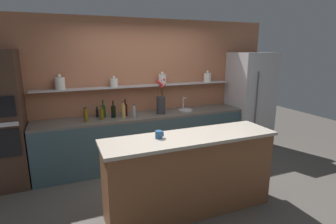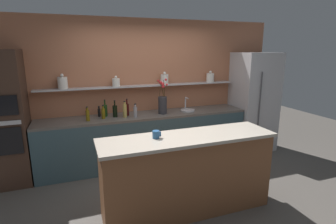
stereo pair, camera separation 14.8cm
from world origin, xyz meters
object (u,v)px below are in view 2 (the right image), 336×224
refrigerator (253,102)px  bottle_wine_4 (105,110)px  sink_fixture (187,109)px  bottle_sauce_1 (87,113)px  bottle_spirit_3 (135,111)px  coffee_mug (156,134)px  bottle_wine_0 (115,111)px  bottle_wine_6 (127,109)px  flower_vase (163,103)px  bottle_sauce_8 (99,112)px  bottle_oil_7 (103,113)px  bottle_oil_5 (88,115)px  bottle_spirit_2 (125,110)px  oven_tower (4,120)px

refrigerator → bottle_wine_4: bearing=177.1°
sink_fixture → bottle_sauce_1: size_ratio=1.64×
refrigerator → bottle_spirit_3: (-2.51, -0.08, 0.02)m
bottle_spirit_3 → coffee_mug: 1.45m
sink_fixture → bottle_wine_0: (-1.36, -0.00, 0.08)m
bottle_wine_6 → bottle_spirit_3: bearing=-56.9°
bottle_spirit_3 → flower_vase: bearing=8.1°
bottle_sauce_1 → bottle_sauce_8: bearing=-13.2°
bottle_sauce_1 → bottle_spirit_3: 0.84m
bottle_sauce_1 → coffee_mug: 1.88m
sink_fixture → bottle_oil_7: bearing=-178.4°
sink_fixture → bottle_sauce_8: sink_fixture is taller
coffee_mug → bottle_wine_4: bearing=103.2°
bottle_wine_0 → sink_fixture: bearing=0.1°
refrigerator → bottle_spirit_3: 2.51m
sink_fixture → bottle_wine_0: 1.37m
bottle_wine_0 → bottle_wine_4: size_ratio=0.99×
bottle_spirit_3 → bottle_wine_0: bearing=158.8°
sink_fixture → bottle_oil_5: (-1.82, -0.11, 0.07)m
sink_fixture → bottle_spirit_3: size_ratio=1.16×
bottle_oil_5 → refrigerator: bearing=1.1°
flower_vase → bottle_sauce_8: size_ratio=3.45×
bottle_spirit_2 → bottle_wine_4: 0.36m
flower_vase → coffee_mug: size_ratio=6.04×
bottle_spirit_2 → refrigerator: bearing=0.8°
bottle_wine_0 → bottle_oil_5: 0.47m
bottle_sauce_8 → bottle_wine_6: bearing=-10.2°
oven_tower → bottle_oil_7: oven_tower is taller
bottle_wine_6 → flower_vase: bearing=-8.4°
flower_vase → bottle_sauce_1: 1.33m
bottle_sauce_8 → oven_tower: bearing=-174.5°
bottle_sauce_1 → flower_vase: bearing=-9.8°
sink_fixture → bottle_sauce_1: sink_fixture is taller
bottle_wine_4 → bottle_oil_7: 0.15m
refrigerator → bottle_oil_7: (-3.04, 0.00, 0.01)m
flower_vase → bottle_oil_7: bearing=179.5°
bottle_wine_4 → bottle_oil_5: bearing=-145.0°
flower_vase → coffee_mug: bearing=-111.7°
bottle_sauce_1 → bottle_spirit_2: 0.66m
bottle_spirit_3 → bottle_wine_6: bearing=123.1°
refrigerator → bottle_wine_0: refrigerator is taller
bottle_wine_0 → bottle_wine_6: size_ratio=0.99×
bottle_wine_0 → bottle_wine_4: (-0.15, 0.10, 0.00)m
bottle_wine_6 → bottle_sauce_8: bottle_wine_6 is taller
bottle_wine_0 → bottle_oil_5: (-0.46, -0.11, -0.01)m
bottle_wine_0 → bottle_oil_5: size_ratio=1.22×
oven_tower → bottle_spirit_2: 1.81m
bottle_wine_0 → coffee_mug: (0.24, -1.58, 0.04)m
refrigerator → bottle_wine_0: (-2.84, 0.05, 0.03)m
bottle_oil_7 → bottle_sauce_8: size_ratio=1.25×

